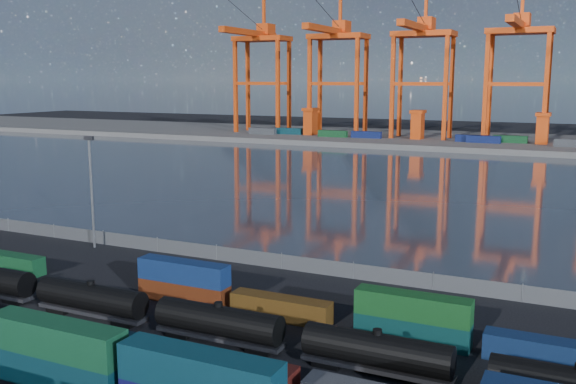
% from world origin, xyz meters
% --- Properties ---
extents(ground, '(700.00, 700.00, 0.00)m').
position_xyz_m(ground, '(0.00, 0.00, 0.00)').
color(ground, black).
rests_on(ground, ground).
extents(harbor_water, '(700.00, 700.00, 0.00)m').
position_xyz_m(harbor_water, '(0.00, 105.00, 0.01)').
color(harbor_water, '#2D3642').
rests_on(harbor_water, ground).
extents(far_quay, '(700.00, 70.00, 2.00)m').
position_xyz_m(far_quay, '(0.00, 210.00, 1.00)').
color(far_quay, '#514F4C').
rests_on(far_quay, ground).
extents(container_row_mid, '(141.24, 2.36, 5.04)m').
position_xyz_m(container_row_mid, '(2.21, -3.57, 1.84)').
color(container_row_mid, '#46494C').
rests_on(container_row_mid, ground).
extents(container_row_north, '(140.86, 2.23, 4.76)m').
position_xyz_m(container_row_north, '(-1.83, 11.82, 1.59)').
color(container_row_north, navy).
rests_on(container_row_north, ground).
extents(tanker_string, '(106.21, 2.84, 4.06)m').
position_xyz_m(tanker_string, '(5.20, 3.70, 2.04)').
color(tanker_string, black).
rests_on(tanker_string, ground).
extents(waterfront_fence, '(160.12, 0.12, 2.20)m').
position_xyz_m(waterfront_fence, '(-0.00, 28.00, 1.00)').
color(waterfront_fence, '#595B5E').
rests_on(waterfront_fence, ground).
extents(yard_light_mast, '(1.60, 0.40, 16.60)m').
position_xyz_m(yard_light_mast, '(-30.00, 26.00, 9.30)').
color(yard_light_mast, slate).
rests_on(yard_light_mast, ground).
extents(gantry_cranes, '(198.26, 44.66, 60.47)m').
position_xyz_m(gantry_cranes, '(-7.50, 203.40, 37.07)').
color(gantry_cranes, '#DF430F').
rests_on(gantry_cranes, ground).
extents(quay_containers, '(172.58, 10.99, 2.60)m').
position_xyz_m(quay_containers, '(-11.00, 195.46, 3.30)').
color(quay_containers, navy).
rests_on(quay_containers, far_quay).
extents(straddle_carriers, '(140.00, 7.00, 11.10)m').
position_xyz_m(straddle_carriers, '(-2.50, 200.00, 7.82)').
color(straddle_carriers, '#DF430F').
rests_on(straddle_carriers, far_quay).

